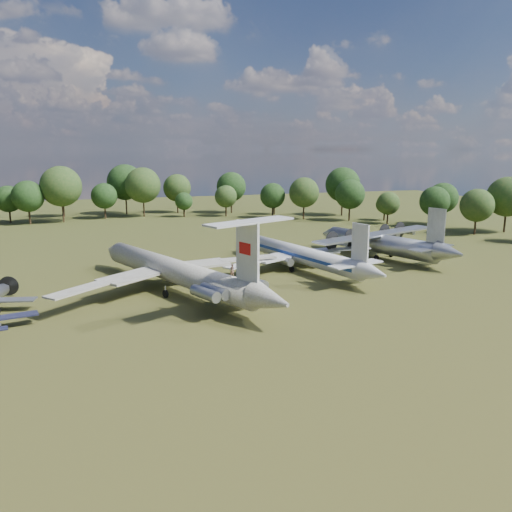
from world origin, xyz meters
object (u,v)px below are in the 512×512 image
object	(u,v)px
tu104_jet	(300,258)
an12_transport	(380,246)
person_on_il62	(232,270)
il62_airliner	(175,275)

from	to	relation	value
tu104_jet	an12_transport	bearing A→B (deg)	-3.49
tu104_jet	person_on_il62	world-z (taller)	person_on_il62
il62_airliner	tu104_jet	world-z (taller)	il62_airliner
an12_transport	person_on_il62	world-z (taller)	person_on_il62
person_on_il62	il62_airliner	bearing A→B (deg)	-82.15
il62_airliner	tu104_jet	xyz separation A→B (m)	(23.20, 7.38, -0.35)
il62_airliner	an12_transport	xyz separation A→B (m)	(41.97, 11.47, -0.10)
il62_airliner	person_on_il62	distance (m)	14.10
il62_airliner	person_on_il62	size ratio (longest dim) A/B	30.10
il62_airliner	person_on_il62	bearing A→B (deg)	-90.00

